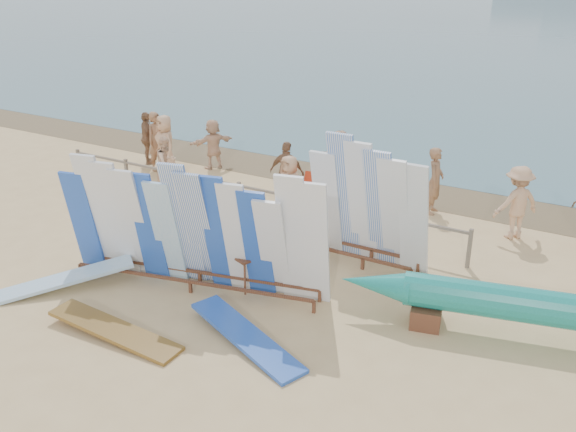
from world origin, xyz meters
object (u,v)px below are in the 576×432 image
Objects in this scene: main_surfboard_rack at (192,232)px; flat_board_d at (246,343)px; beachgoer_4 at (287,172)px; beach_chair_right at (297,204)px; outrigger_canoe at (543,310)px; beachgoer_11 at (213,144)px; flat_board_b at (67,288)px; beachgoer_9 at (517,203)px; beach_chair_left at (303,205)px; beachgoer_extra_1 at (147,138)px; stroller at (309,202)px; beachgoer_0 at (165,145)px; flat_board_c at (115,336)px; beachgoer_7 at (435,181)px; beachgoer_5 at (339,163)px; beachgoer_6 at (289,186)px; side_surfboard_rack at (369,208)px; vendor_table at (244,266)px; beachgoer_1 at (157,141)px; beachgoer_2 at (167,163)px.

main_surfboard_rack is 2.03× the size of flat_board_d.
beach_chair_right is at bearing 128.87° from beachgoer_4.
beachgoer_11 is (-10.86, 5.10, 0.17)m from outrigger_canoe.
main_surfboard_rack is 5.75× the size of beach_chair_right.
flat_board_b is at bearing 43.18° from beachgoer_11.
beachgoer_9 is at bearing 83.38° from flat_board_b.
beach_chair_right is 0.59× the size of beachgoer_11.
beach_chair_left is 6.75m from beachgoer_extra_1.
beachgoer_4 reaches higher than stroller.
beachgoer_0 is 4.53m from beachgoer_4.
beachgoer_7 is (2.92, 8.57, 0.89)m from flat_board_c.
beachgoer_5 is (-6.32, 4.96, 0.30)m from outrigger_canoe.
outrigger_canoe is 7.24m from beachgoer_6.
side_surfboard_rack is 3.47m from beach_chair_right.
main_surfboard_rack is 2.03× the size of flat_board_c.
beachgoer_4 is at bearing 103.68° from beachgoer_7.
beachgoer_5 is at bearing 118.24° from vendor_table.
beachgoer_5 is (-4.97, 0.60, 0.04)m from beachgoer_9.
beachgoer_6 is at bearing -92.63° from beachgoer_1.
beachgoer_7 is 3.95m from beachgoer_4.
main_surfboard_rack is 0.79× the size of outrigger_canoe.
beachgoer_5 is at bearing 86.18° from stroller.
beachgoer_extra_1 reaches higher than flat_board_d.
vendor_table is 0.74× the size of beachgoer_6.
flat_board_d is 5.81m from stroller.
flat_board_c is 1.44× the size of beachgoer_0.
beachgoer_extra_1 is 1.01× the size of beachgoer_4.
beachgoer_4 is at bearing 131.30° from vendor_table.
beach_chair_left is 5.96m from beachgoer_1.
beach_chair_right is at bearing -0.07° from flat_board_c.
stroller is (0.31, 6.52, 0.47)m from flat_board_c.
vendor_table is 6.42m from beachgoer_2.
beachgoer_9 is 9.55m from beachgoer_11.
beachgoer_2 is (-4.68, -0.09, 0.31)m from stroller.
side_surfboard_rack reaches higher than beachgoer_extra_1.
outrigger_canoe is 5.72× the size of vendor_table.
beachgoer_4 reaches higher than flat_board_b.
beach_chair_right is 5.42m from beachgoer_9.
vendor_table is at bearing -14.34° from beachgoer_0.
flat_board_d is (1.99, -1.10, -1.23)m from main_surfboard_rack.
beachgoer_1 reaches higher than outrigger_canoe.
beachgoer_0 is at bearing -99.73° from beachgoer_1.
beachgoer_2 is at bearing 149.88° from flat_board_b.
beach_chair_right is 3.65m from beachgoer_7.
side_surfboard_rack reaches higher than flat_board_c.
beachgoer_9 is (4.98, 5.87, -0.33)m from main_surfboard_rack.
beachgoer_7 is at bearing 13.96° from flat_board_d.
side_surfboard_rack is 4.02m from outrigger_canoe.
beach_chair_right is 0.61× the size of beachgoer_2.
beachgoer_4 is (-0.94, -1.28, -0.09)m from beachgoer_5.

